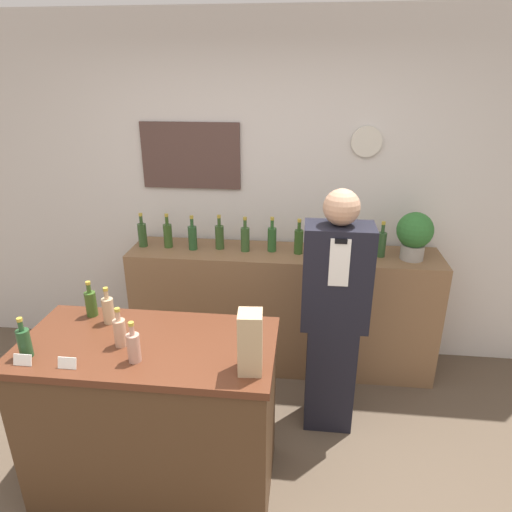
{
  "coord_description": "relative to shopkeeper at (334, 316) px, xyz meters",
  "views": [
    {
      "loc": [
        0.38,
        -1.52,
        2.27
      ],
      "look_at": [
        0.09,
        1.07,
        1.21
      ],
      "focal_mm": 32.0,
      "sensor_mm": 36.0,
      "label": 1
    }
  ],
  "objects": [
    {
      "name": "back_wall",
      "position": [
        -0.59,
        0.94,
        0.53
      ],
      "size": [
        5.2,
        0.09,
        2.7
      ],
      "color": "silver",
      "rests_on": "ground_plane"
    },
    {
      "name": "back_shelf",
      "position": [
        -0.36,
        0.65,
        -0.33
      ],
      "size": [
        2.37,
        0.46,
        0.99
      ],
      "color": "brown",
      "rests_on": "ground_plane"
    },
    {
      "name": "display_counter",
      "position": [
        -1.0,
        -0.63,
        -0.34
      ],
      "size": [
        1.34,
        0.67,
        0.96
      ],
      "color": "#4C331E",
      "rests_on": "ground_plane"
    },
    {
      "name": "shopkeeper",
      "position": [
        0.0,
        0.0,
        0.0
      ],
      "size": [
        0.42,
        0.26,
        1.65
      ],
      "color": "black",
      "rests_on": "ground_plane"
    },
    {
      "name": "potted_plant",
      "position": [
        0.58,
        0.62,
        0.37
      ],
      "size": [
        0.26,
        0.26,
        0.35
      ],
      "color": "#9E998E",
      "rests_on": "back_shelf"
    },
    {
      "name": "paper_bag",
      "position": [
        -0.43,
        -0.81,
        0.29
      ],
      "size": [
        0.12,
        0.13,
        0.31
      ],
      "color": "tan",
      "rests_on": "display_counter"
    },
    {
      "name": "price_card_left",
      "position": [
        -1.52,
        -0.89,
        0.17
      ],
      "size": [
        0.09,
        0.02,
        0.06
      ],
      "color": "white",
      "rests_on": "display_counter"
    },
    {
      "name": "price_card_right",
      "position": [
        -1.3,
        -0.89,
        0.17
      ],
      "size": [
        0.09,
        0.02,
        0.06
      ],
      "color": "white",
      "rests_on": "display_counter"
    },
    {
      "name": "counter_bottle_0",
      "position": [
        -1.55,
        -0.81,
        0.22
      ],
      "size": [
        0.06,
        0.06,
        0.21
      ],
      "color": "#234B28",
      "rests_on": "display_counter"
    },
    {
      "name": "counter_bottle_1",
      "position": [
        -1.4,
        -0.39,
        0.22
      ],
      "size": [
        0.06,
        0.06,
        0.21
      ],
      "color": "#37561F",
      "rests_on": "display_counter"
    },
    {
      "name": "counter_bottle_2",
      "position": [
        -1.27,
        -0.45,
        0.22
      ],
      "size": [
        0.06,
        0.06,
        0.21
      ],
      "color": "tan",
      "rests_on": "display_counter"
    },
    {
      "name": "counter_bottle_3",
      "position": [
        -1.12,
        -0.67,
        0.22
      ],
      "size": [
        0.06,
        0.06,
        0.21
      ],
      "color": "tan",
      "rests_on": "display_counter"
    },
    {
      "name": "counter_bottle_4",
      "position": [
        -1.0,
        -0.79,
        0.22
      ],
      "size": [
        0.06,
        0.06,
        0.21
      ],
      "color": "tan",
      "rests_on": "display_counter"
    },
    {
      "name": "shelf_bottle_0",
      "position": [
        -1.46,
        0.66,
        0.27
      ],
      "size": [
        0.07,
        0.07,
        0.27
      ],
      "color": "#2B4A23",
      "rests_on": "back_shelf"
    },
    {
      "name": "shelf_bottle_1",
      "position": [
        -1.26,
        0.66,
        0.27
      ],
      "size": [
        0.07,
        0.07,
        0.27
      ],
      "color": "#315120",
      "rests_on": "back_shelf"
    },
    {
      "name": "shelf_bottle_2",
      "position": [
        -1.06,
        0.63,
        0.27
      ],
      "size": [
        0.07,
        0.07,
        0.27
      ],
      "color": "#265028",
      "rests_on": "back_shelf"
    },
    {
      "name": "shelf_bottle_3",
      "position": [
        -0.86,
        0.67,
        0.27
      ],
      "size": [
        0.07,
        0.07,
        0.27
      ],
      "color": "#304E23",
      "rests_on": "back_shelf"
    },
    {
      "name": "shelf_bottle_4",
      "position": [
        -0.65,
        0.64,
        0.27
      ],
      "size": [
        0.07,
        0.07,
        0.27
      ],
      "color": "#335429",
      "rests_on": "back_shelf"
    },
    {
      "name": "shelf_bottle_5",
      "position": [
        -0.45,
        0.67,
        0.27
      ],
      "size": [
        0.07,
        0.07,
        0.27
      ],
      "color": "#285626",
      "rests_on": "back_shelf"
    },
    {
      "name": "shelf_bottle_6",
      "position": [
        -0.25,
        0.64,
        0.27
      ],
      "size": [
        0.07,
        0.07,
        0.27
      ],
      "color": "#2D4F1E",
      "rests_on": "back_shelf"
    },
    {
      "name": "shelf_bottle_7",
      "position": [
        -0.05,
        0.64,
        0.27
      ],
      "size": [
        0.07,
        0.07,
        0.27
      ],
      "color": "#324D21",
      "rests_on": "back_shelf"
    },
    {
      "name": "shelf_bottle_8",
      "position": [
        0.16,
        0.66,
        0.27
      ],
      "size": [
        0.07,
        0.07,
        0.27
      ],
      "color": "#2E4D1D",
      "rests_on": "back_shelf"
    },
    {
      "name": "shelf_bottle_9",
      "position": [
        0.36,
        0.65,
        0.27
      ],
      "size": [
        0.07,
        0.07,
        0.27
      ],
      "color": "#2B4E28",
      "rests_on": "back_shelf"
    }
  ]
}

